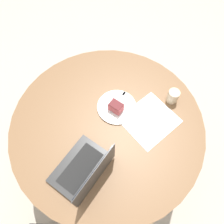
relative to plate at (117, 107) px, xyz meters
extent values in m
plane|color=#B7AD9E|center=(-0.09, -0.08, -0.72)|extent=(12.00, 12.00, 0.00)
cylinder|color=brown|center=(-0.09, -0.08, -0.71)|extent=(0.42, 0.42, 0.02)
cylinder|color=brown|center=(-0.09, -0.08, -0.37)|extent=(0.09, 0.09, 0.66)
cylinder|color=brown|center=(-0.09, -0.08, -0.02)|extent=(1.14, 1.14, 0.03)
cube|color=white|center=(0.16, -0.14, 0.00)|extent=(0.37, 0.36, 0.00)
cylinder|color=white|center=(0.00, 0.00, 0.00)|extent=(0.24, 0.24, 0.01)
cube|color=#B74C51|center=(-0.01, -0.02, 0.03)|extent=(0.09, 0.10, 0.06)
cube|color=maroon|center=(-0.01, -0.02, 0.07)|extent=(0.09, 0.09, 0.00)
cube|color=silver|center=(0.02, 0.02, 0.01)|extent=(0.14, 0.12, 0.00)
cube|color=silver|center=(0.07, 0.07, 0.01)|extent=(0.04, 0.04, 0.00)
cylinder|color=#C6AD89|center=(0.34, -0.05, 0.04)|extent=(0.07, 0.07, 0.09)
cube|color=#2D2D2D|center=(-0.30, -0.29, 0.00)|extent=(0.37, 0.35, 0.02)
cube|color=black|center=(-0.30, -0.29, 0.01)|extent=(0.27, 0.25, 0.00)
cube|color=#2D2D2D|center=(-0.23, -0.38, 0.11)|extent=(0.25, 0.19, 0.20)
cube|color=black|center=(-0.24, -0.38, 0.11)|extent=(0.23, 0.18, 0.18)
camera|label=1|loc=(-0.22, -0.60, 1.16)|focal=35.00mm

